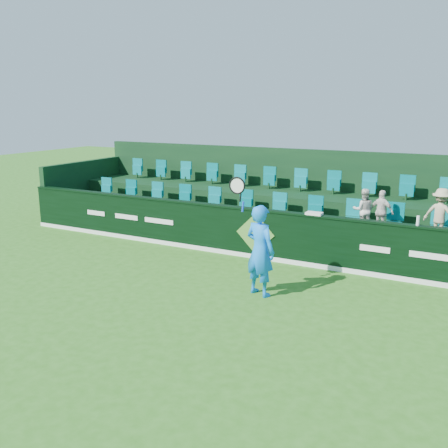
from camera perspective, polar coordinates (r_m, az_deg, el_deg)
The scene contains 13 objects.
ground at distance 10.22m, azimuth -5.59°, elevation -9.79°, with size 60.00×60.00×0.00m, color #2A6718.
sponsor_hoarding at distance 13.34m, azimuth 3.80°, elevation -1.09°, with size 16.00×0.25×1.35m.
stand_tier_front at distance 14.39m, azimuth 5.57°, elevation -1.17°, with size 16.00×2.00×0.80m, color black.
stand_tier_back at distance 16.06m, azimuth 8.16°, elevation 1.22°, with size 16.00×1.80×1.30m, color black.
stand_rear at distance 16.36m, azimuth 8.76°, elevation 3.45°, with size 16.00×4.10×2.60m.
seat_row_front at distance 14.59m, azimuth 6.23°, elevation 1.85°, with size 13.50×0.50×0.60m, color #067378.
seat_row_back at distance 16.17m, azimuth 8.64°, elevation 4.71°, with size 13.50×0.50×0.60m, color #067378.
tennis_player at distance 10.68m, azimuth 4.13°, elevation -2.98°, with size 1.13×0.67×2.58m.
spectator_left at distance 13.47m, azimuth 15.63°, elevation 1.57°, with size 0.54×0.42×1.12m, color silver.
spectator_middle at distance 13.39m, azimuth 17.56°, elevation 1.35°, with size 0.65×0.27×1.11m, color silver.
spectator_right at distance 13.21m, azimuth 23.50°, elevation 1.04°, with size 0.82×0.47×1.27m, color tan.
towel at distance 12.64m, azimuth 10.27°, elevation 1.19°, with size 0.40×0.26×0.06m, color white.
drinks_bottle at distance 12.15m, azimuth 21.29°, elevation 0.37°, with size 0.07×0.07×0.22m, color white.
Camera 1 is at (5.22, -7.81, 4.03)m, focal length 40.00 mm.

